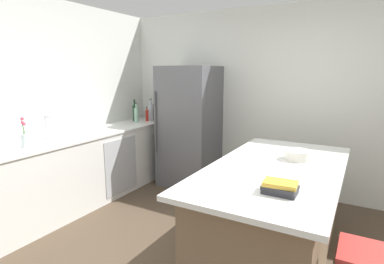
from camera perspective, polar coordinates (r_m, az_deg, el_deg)
name	(u,v)px	position (r m, az deg, el deg)	size (l,w,h in m)	color
wall_rear	(280,102)	(4.47, 16.14, 5.48)	(6.00, 0.10, 2.60)	silver
wall_left	(19,108)	(4.08, -29.52, 3.96)	(0.10, 6.00, 2.60)	silver
counter_run_left	(83,169)	(4.27, -19.70, -6.49)	(0.64, 3.15, 0.92)	silver
kitchen_island	(274,214)	(2.93, 14.97, -14.58)	(1.05, 2.06, 0.90)	#7A6047
refrigerator	(189,127)	(4.61, -0.51, 1.01)	(0.79, 0.73, 1.79)	#56565B
sink_faucet	(47,127)	(3.91, -25.49, 0.82)	(0.15, 0.05, 0.30)	silver
flower_vase	(25,138)	(3.68, -28.77, -1.04)	(0.09, 0.09, 0.32)	silver
vinegar_bottle	(153,113)	(5.15, -7.30, 3.50)	(0.05, 0.05, 0.26)	#994C23
soda_bottle	(151,112)	(5.05, -7.68, 3.81)	(0.08, 0.08, 0.35)	silver
hot_sauce_bottle	(147,115)	(4.98, -8.39, 3.07)	(0.05, 0.05, 0.23)	red
wine_bottle	(135,113)	(5.00, -10.64, 3.59)	(0.07, 0.07, 0.35)	#19381E
gin_bottle	(136,115)	(4.88, -10.32, 3.21)	(0.07, 0.07, 0.31)	#8CB79E
cookbook_stack	(280,187)	(2.17, 16.11, -9.91)	(0.23, 0.17, 0.08)	#2D2D33
mixing_bowl	(298,155)	(3.01, 19.10, -4.08)	(0.24, 0.24, 0.09)	silver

